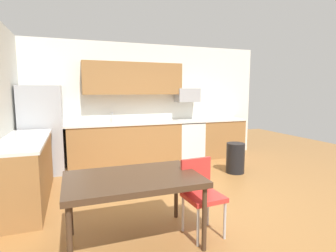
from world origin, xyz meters
name	(u,v)px	position (x,y,z in m)	size (l,w,h in m)	color
ground_plane	(191,200)	(0.00, 0.00, 0.00)	(12.00, 12.00, 0.00)	#9E6B38
wall_back	(144,103)	(0.00, 2.65, 1.35)	(5.80, 0.10, 2.70)	silver
cabinet_run_back	(126,144)	(-0.53, 2.30, 0.45)	(2.44, 0.60, 0.90)	olive
cabinet_run_back_right	(220,138)	(1.85, 2.30, 0.45)	(1.11, 0.60, 0.90)	olive
cabinet_run_left	(25,172)	(-2.30, 0.80, 0.45)	(0.60, 2.00, 0.90)	olive
countertop_back	(149,122)	(0.00, 2.30, 0.92)	(4.80, 0.64, 0.04)	silver
countertop_left	(23,140)	(-2.30, 0.80, 0.92)	(0.64, 2.00, 0.04)	silver
upper_cabinets_back	(134,79)	(-0.30, 2.43, 1.90)	(2.20, 0.34, 0.70)	olive
refrigerator	(42,130)	(-2.18, 2.22, 0.86)	(0.76, 0.70, 1.73)	#9EA0A5
oven_range	(188,140)	(0.99, 2.30, 0.46)	(0.60, 0.60, 0.91)	white
microwave	(187,95)	(0.99, 2.40, 1.53)	(0.54, 0.36, 0.32)	#9EA0A5
sink_basin	(114,126)	(-0.78, 2.30, 0.88)	(0.48, 0.40, 0.14)	#A5A8AD
sink_faucet	(112,118)	(-0.78, 2.48, 1.04)	(0.02, 0.02, 0.24)	#B2B5BA
dining_table	(133,182)	(-1.04, -0.81, 0.68)	(1.40, 0.90, 0.74)	#422D1E
chair_near_table	(200,190)	(-0.28, -0.86, 0.50)	(0.43, 0.43, 0.85)	red
trash_bin	(235,158)	(1.41, 0.95, 0.30)	(0.36, 0.36, 0.60)	black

